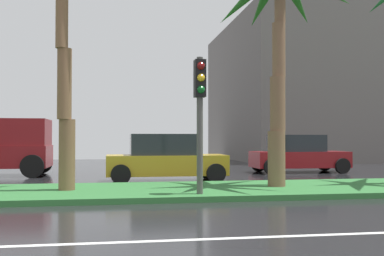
{
  "coord_description": "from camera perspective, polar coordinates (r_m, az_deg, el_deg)",
  "views": [
    {
      "loc": [
        3.38,
        -5.11,
        1.57
      ],
      "look_at": [
        6.5,
        13.58,
        1.98
      ],
      "focal_mm": 43.49,
      "sensor_mm": 36.0,
      "label": 1
    }
  ],
  "objects": [
    {
      "name": "traffic_signal_median_right",
      "position": [
        11.9,
        0.98,
        3.52
      ],
      "size": [
        0.28,
        0.43,
        3.5
      ],
      "color": "#4C4C47",
      "rests_on": "median_strip"
    },
    {
      "name": "building_far_right",
      "position": [
        37.96,
        18.13,
        4.03
      ],
      "size": [
        18.34,
        15.39,
        10.04
      ],
      "color": "#605B59",
      "rests_on": "ground_plane"
    },
    {
      "name": "car_in_traffic_third",
      "position": [
        21.81,
        12.89,
        -3.18
      ],
      "size": [
        4.3,
        2.02,
        1.72
      ],
      "color": "maroon",
      "rests_on": "ground_plane"
    },
    {
      "name": "car_in_traffic_second",
      "position": [
        16.96,
        -3.33,
        -3.77
      ],
      "size": [
        4.3,
        2.02,
        1.72
      ],
      "color": "#B28C1E",
      "rests_on": "ground_plane"
    },
    {
      "name": "palm_tree_centre_right",
      "position": [
        14.66,
        10.77,
        15.17
      ],
      "size": [
        4.92,
        4.81,
        7.04
      ],
      "color": "brown",
      "rests_on": "median_strip"
    }
  ]
}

